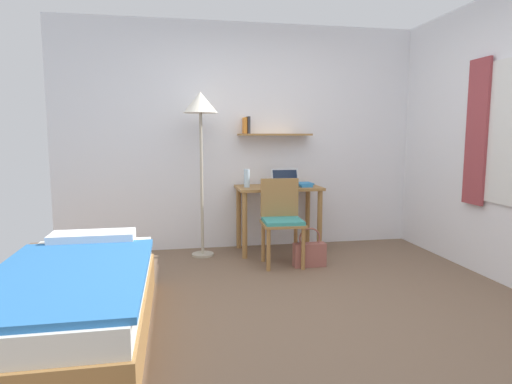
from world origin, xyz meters
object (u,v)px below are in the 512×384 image
Objects in this scene: desk_chair at (282,218)px; laptop at (286,182)px; bed at (74,301)px; handbag at (309,253)px; standing_lamp at (201,113)px; water_bottle at (247,178)px; desk at (278,200)px; book_stack at (304,184)px.

laptop reaches higher than desk_chair.
bed is 4.80× the size of handbag.
handbag is at bearing 31.27° from bed.
standing_lamp reaches higher than water_bottle.
bed is at bearing -135.61° from laptop.
desk is 0.53× the size of standing_lamp.
desk is at bearing 3.42° from water_bottle.
bed is at bearing -142.10° from desk_chair.
book_stack is (0.19, -0.08, -0.03)m from laptop.
water_bottle is at bearing -174.04° from laptop.
water_bottle reaches higher than desk.
standing_lamp is (-0.86, -0.03, 0.96)m from desk.
desk_chair is 2.19× the size of handbag.
standing_lamp is at bearing -176.55° from laptop.
desk is 2.91× the size of laptop.
bed is 9.55× the size of water_bottle.
desk_chair reaches higher than book_stack.
desk is 1.07× the size of desk_chair.
handbag is at bearing -82.70° from laptop.
bed is 2.62m from desk.
desk_chair is at bearing 37.90° from bed.
bed is 2.05× the size of desk.
book_stack is (0.29, -0.06, 0.18)m from desk.
book_stack is (1.15, -0.02, -0.79)m from standing_lamp.
bed is at bearing -117.79° from standing_lamp.
handbag is at bearing -48.50° from water_bottle.
handbag is at bearing -74.31° from desk.
laptop is at bearing 15.51° from desk.
standing_lamp is at bearing -177.90° from desk.
book_stack is at bearing -3.08° from water_bottle.
standing_lamp is at bearing 62.21° from bed.
bed is 1.08× the size of standing_lamp.
desk is at bearing 2.10° from standing_lamp.
standing_lamp is 4.44× the size of handbag.
bed is at bearing -139.63° from book_stack.
desk_chair is 4.36× the size of water_bottle.
desk is at bearing 45.42° from bed.
book_stack is 0.87m from handbag.
desk is at bearing 105.69° from handbag.
standing_lamp reaches higher than handbag.
water_bottle is at bearing 121.03° from desk_chair.
desk is at bearing 168.79° from book_stack.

